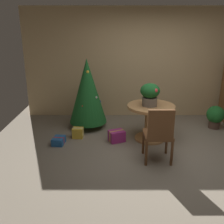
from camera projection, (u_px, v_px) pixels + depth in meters
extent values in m
plane|color=#756B5B|center=(162.00, 155.00, 4.45)|extent=(6.60, 6.60, 0.00)
cube|color=tan|center=(148.00, 64.00, 6.12)|extent=(6.00, 0.10, 2.60)
cylinder|color=#B27F4C|center=(149.00, 138.00, 5.10)|extent=(0.59, 0.59, 0.04)
cylinder|color=#B27F4C|center=(149.00, 123.00, 4.99)|extent=(0.22, 0.22, 0.62)
cylinder|color=#B27F4C|center=(150.00, 107.00, 4.89)|extent=(0.92, 0.92, 0.05)
cylinder|color=#665B51|center=(149.00, 102.00, 4.82)|extent=(0.28, 0.28, 0.17)
ellipsoid|color=#195623|center=(149.00, 91.00, 4.75)|extent=(0.37, 0.37, 0.28)
sphere|color=red|center=(146.00, 88.00, 4.83)|extent=(0.06, 0.06, 0.06)
sphere|color=red|center=(153.00, 88.00, 4.82)|extent=(0.07, 0.07, 0.07)
sphere|color=red|center=(154.00, 91.00, 4.62)|extent=(0.09, 0.09, 0.09)
sphere|color=red|center=(143.00, 91.00, 4.74)|extent=(0.09, 0.09, 0.09)
cylinder|color=brown|center=(142.00, 142.00, 4.46)|extent=(0.04, 0.04, 0.42)
cylinder|color=brown|center=(166.00, 142.00, 4.46)|extent=(0.04, 0.04, 0.42)
cylinder|color=brown|center=(145.00, 153.00, 4.07)|extent=(0.04, 0.04, 0.42)
cylinder|color=brown|center=(171.00, 153.00, 4.07)|extent=(0.04, 0.04, 0.42)
cube|color=brown|center=(157.00, 135.00, 4.19)|extent=(0.45, 0.46, 0.05)
cube|color=brown|center=(160.00, 124.00, 3.91)|extent=(0.41, 0.05, 0.47)
cylinder|color=brown|center=(88.00, 124.00, 5.68)|extent=(0.10, 0.10, 0.14)
cone|color=#195623|center=(86.00, 91.00, 5.44)|extent=(0.82, 0.82, 1.39)
sphere|color=gold|center=(87.00, 72.00, 5.24)|extent=(0.06, 0.06, 0.06)
sphere|color=silver|center=(87.00, 70.00, 5.35)|extent=(0.06, 0.06, 0.06)
sphere|color=silver|center=(78.00, 100.00, 5.62)|extent=(0.05, 0.05, 0.05)
sphere|color=red|center=(85.00, 97.00, 5.70)|extent=(0.04, 0.04, 0.04)
sphere|color=silver|center=(95.00, 97.00, 5.35)|extent=(0.05, 0.05, 0.05)
sphere|color=#2D51A8|center=(99.00, 102.00, 5.56)|extent=(0.07, 0.07, 0.07)
sphere|color=red|center=(82.00, 106.00, 5.29)|extent=(0.06, 0.06, 0.06)
sphere|color=#2D51A8|center=(75.00, 105.00, 5.64)|extent=(0.06, 0.06, 0.06)
cube|color=#9E287A|center=(116.00, 136.00, 4.97)|extent=(0.36, 0.33, 0.22)
cube|color=gold|center=(116.00, 136.00, 4.97)|extent=(0.28, 0.15, 0.22)
cube|color=gold|center=(77.00, 133.00, 5.13)|extent=(0.22, 0.19, 0.21)
cube|color=silver|center=(77.00, 133.00, 5.13)|extent=(0.21, 0.05, 0.21)
cube|color=#1E569E|center=(58.00, 141.00, 4.86)|extent=(0.24, 0.30, 0.14)
cube|color=red|center=(58.00, 141.00, 4.86)|extent=(0.21, 0.06, 0.14)
cylinder|color=#4C382D|center=(213.00, 124.00, 5.64)|extent=(0.24, 0.24, 0.16)
sphere|color=#1E6628|center=(214.00, 114.00, 5.57)|extent=(0.38, 0.38, 0.38)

